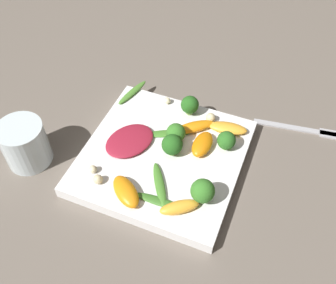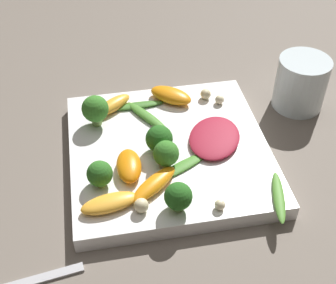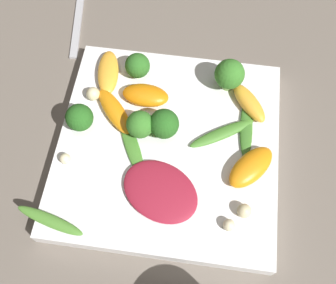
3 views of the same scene
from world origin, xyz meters
name	(u,v)px [view 3 (image 3 of 3)]	position (x,y,z in m)	size (l,w,h in m)	color
ground_plane	(168,151)	(0.00, 0.00, 0.00)	(2.40, 2.40, 0.00)	#6B6056
plate	(168,147)	(0.00, 0.00, 0.01)	(0.27, 0.27, 0.02)	white
fork	(79,7)	(-0.23, -0.17, 0.00)	(0.16, 0.04, 0.01)	#B2B2B7
radicchio_leaf_0	(160,191)	(0.06, 0.00, 0.03)	(0.10, 0.11, 0.01)	maroon
orange_segment_0	(108,72)	(-0.09, -0.09, 0.03)	(0.07, 0.04, 0.02)	#FCAD33
orange_segment_1	(115,111)	(-0.03, -0.07, 0.03)	(0.07, 0.07, 0.02)	orange
orange_segment_2	(145,95)	(-0.06, -0.04, 0.03)	(0.04, 0.06, 0.02)	orange
orange_segment_3	(251,167)	(0.02, 0.10, 0.03)	(0.07, 0.07, 0.02)	orange
orange_segment_4	(249,103)	(-0.07, 0.10, 0.03)	(0.07, 0.06, 0.02)	#FCAD33
broccoli_floret_0	(140,125)	(-0.01, -0.04, 0.04)	(0.03, 0.03, 0.04)	#7A9E51
broccoli_floret_1	(229,75)	(-0.10, 0.07, 0.05)	(0.04, 0.04, 0.05)	#84AD5B
broccoli_floret_2	(138,66)	(-0.10, -0.05, 0.04)	(0.03, 0.03, 0.04)	#7A9E51
broccoli_floret_3	(164,124)	(-0.01, -0.01, 0.04)	(0.04, 0.04, 0.04)	#84AD5B
broccoli_floret_4	(80,118)	(-0.01, -0.11, 0.04)	(0.03, 0.03, 0.04)	#7A9E51
arugula_sprig_0	(222,133)	(-0.02, 0.07, 0.03)	(0.06, 0.08, 0.01)	#47842D
arugula_sprig_1	(246,128)	(-0.03, 0.10, 0.03)	(0.09, 0.02, 0.01)	#3D7528
arugula_sprig_2	(132,145)	(0.01, -0.04, 0.03)	(0.09, 0.06, 0.00)	#47842D
arugula_sprig_3	(50,220)	(0.12, -0.12, 0.03)	(0.03, 0.08, 0.01)	#518E33
macadamia_nut_0	(65,159)	(0.04, -0.12, 0.03)	(0.01, 0.01, 0.01)	beige
macadamia_nut_1	(93,94)	(-0.05, -0.11, 0.03)	(0.02, 0.02, 0.02)	beige
macadamia_nut_2	(229,225)	(0.09, 0.08, 0.03)	(0.01, 0.01, 0.01)	beige
macadamia_nut_3	(244,211)	(0.08, 0.10, 0.03)	(0.02, 0.02, 0.02)	beige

